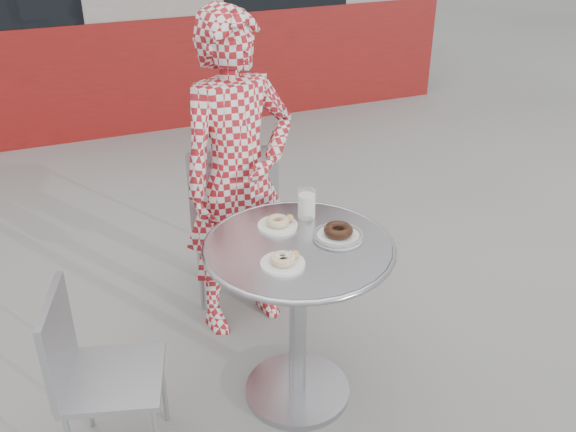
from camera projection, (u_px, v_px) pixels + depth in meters
name	position (u px, v px, depth m)	size (l,w,h in m)	color
ground	(297.00, 393.00, 2.96)	(60.00, 60.00, 0.00)	gray
bistro_table	(298.00, 285.00, 2.67)	(0.79, 0.79, 0.80)	silver
chair_far	(233.00, 244.00, 3.56)	(0.53, 0.54, 0.94)	#A8AAB0
chair_left	(116.00, 409.00, 2.54)	(0.46, 0.46, 0.79)	#A8AAB0
seated_person	(238.00, 179.00, 3.08)	(0.59, 0.39, 1.63)	maroon
plate_far	(278.00, 223.00, 2.70)	(0.17, 0.17, 0.05)	white
plate_near	(283.00, 261.00, 2.44)	(0.17, 0.17, 0.05)	white
plate_checker	(338.00, 234.00, 2.62)	(0.21, 0.21, 0.05)	white
milk_cup	(307.00, 205.00, 2.76)	(0.08, 0.08, 0.13)	white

